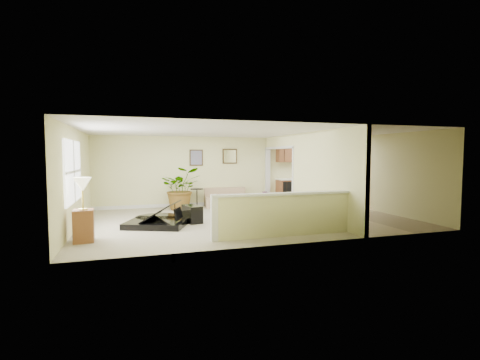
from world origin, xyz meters
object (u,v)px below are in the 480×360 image
object	(u,v)px
piano_bench	(192,214)
small_plant	(265,200)
palm_plant	(181,189)
piano	(155,203)
loveseat	(226,197)
lamp_stand	(83,215)
accent_table	(197,195)

from	to	relation	value
piano_bench	small_plant	bearing A→B (deg)	38.25
palm_plant	piano	bearing A→B (deg)	-112.03
loveseat	piano_bench	bearing A→B (deg)	-116.05
palm_plant	lamp_stand	xyz separation A→B (m)	(-2.56, -3.88, -0.13)
palm_plant	small_plant	size ratio (longest dim) A/B	2.77
palm_plant	small_plant	distance (m)	3.08
small_plant	lamp_stand	world-z (taller)	lamp_stand
palm_plant	lamp_stand	distance (m)	4.65
piano	small_plant	size ratio (longest dim) A/B	4.00
lamp_stand	piano	bearing A→B (deg)	41.80
loveseat	accent_table	size ratio (longest dim) A/B	2.39
accent_table	palm_plant	xyz separation A→B (m)	(-0.59, -0.32, 0.28)
piano_bench	loveseat	distance (m)	3.18
palm_plant	loveseat	bearing A→B (deg)	10.71
piano	lamp_stand	world-z (taller)	piano
piano	palm_plant	distance (m)	2.68
piano	loveseat	bearing A→B (deg)	68.72
small_plant	lamp_stand	distance (m)	6.83
piano_bench	loveseat	xyz separation A→B (m)	(1.66, 2.70, 0.10)
lamp_stand	accent_table	bearing A→B (deg)	53.08
piano_bench	lamp_stand	bearing A→B (deg)	-149.70
small_plant	piano	bearing A→B (deg)	-148.22
piano_bench	lamp_stand	size ratio (longest dim) A/B	0.51
piano_bench	small_plant	world-z (taller)	small_plant
piano_bench	loveseat	bearing A→B (deg)	58.40
piano_bench	small_plant	distance (m)	3.90
piano	small_plant	world-z (taller)	piano
loveseat	palm_plant	world-z (taller)	palm_plant
piano_bench	accent_table	world-z (taller)	accent_table
accent_table	lamp_stand	size ratio (longest dim) A/B	0.49
piano	lamp_stand	size ratio (longest dim) A/B	1.52
small_plant	loveseat	bearing A→B (deg)	168.23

